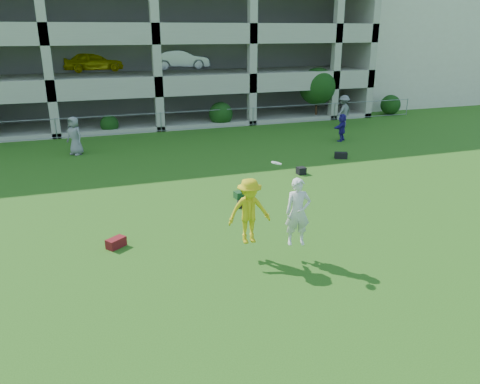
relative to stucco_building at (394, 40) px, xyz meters
name	(u,v)px	position (x,y,z in m)	size (l,w,h in m)	color
ground	(298,280)	(-23.00, -28.00, -5.00)	(100.00, 100.00, 0.00)	#235114
stucco_building	(394,40)	(0.00, 0.00, 0.00)	(16.00, 14.00, 10.00)	beige
bystander_c	(75,136)	(-28.00, -13.06, -4.05)	(0.93, 0.61, 1.90)	gray
bystander_d	(342,127)	(-13.89, -14.77, -4.24)	(1.41, 0.45, 1.52)	navy
bystander_f	(344,111)	(-11.68, -11.26, -4.00)	(1.30, 0.75, 2.01)	slate
bag_red_a	(116,243)	(-27.11, -24.59, -4.86)	(0.55, 0.30, 0.28)	#5D1012
bag_black_b	(243,204)	(-22.60, -22.79, -4.89)	(0.40, 0.25, 0.22)	black
bag_green_c	(241,195)	(-22.33, -21.85, -4.87)	(0.50, 0.35, 0.26)	#163D1D
crate_d	(301,171)	(-18.87, -19.83, -4.85)	(0.35, 0.35, 0.30)	black
bag_black_e	(341,155)	(-15.89, -18.11, -4.85)	(0.60, 0.30, 0.30)	black
frisbee_contest	(263,211)	(-23.39, -26.59, -3.63)	(2.17, 1.08, 2.31)	gold
parking_garage	(136,28)	(-23.00, -0.30, 1.01)	(30.00, 14.00, 12.00)	#9E998C
fence	(161,122)	(-23.00, -9.00, -4.39)	(36.06, 0.06, 1.20)	gray
shrub_row	(229,102)	(-18.41, -8.30, -3.49)	(34.38, 2.52, 3.50)	#163D11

